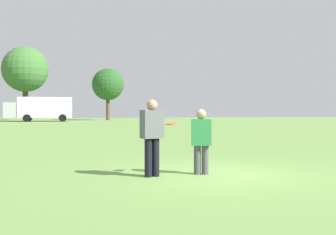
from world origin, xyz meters
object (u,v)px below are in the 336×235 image
at_px(frisbee, 172,123).
at_px(box_truck, 40,108).
at_px(player_defender, 201,138).
at_px(player_thrower, 152,133).
at_px(traffic_cone, 150,137).

height_order(frisbee, box_truck, box_truck).
distance_m(player_defender, frisbee, 0.75).
xyz_separation_m(player_thrower, player_defender, (1.14, -0.01, -0.13)).
distance_m(player_thrower, box_truck, 48.27).
relative_size(player_thrower, box_truck, 0.19).
xyz_separation_m(frisbee, box_truck, (-2.08, 48.04, 0.61)).
height_order(player_thrower, box_truck, box_truck).
distance_m(frisbee, traffic_cone, 9.95).
bearing_deg(player_defender, frisbee, 161.97).
height_order(player_thrower, frisbee, player_thrower).
distance_m(player_thrower, player_defender, 1.15).
xyz_separation_m(player_thrower, frisbee, (0.51, 0.19, 0.20)).
height_order(player_thrower, player_defender, player_thrower).
bearing_deg(player_defender, box_truck, 93.22).
bearing_deg(box_truck, traffic_cone, -83.64).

